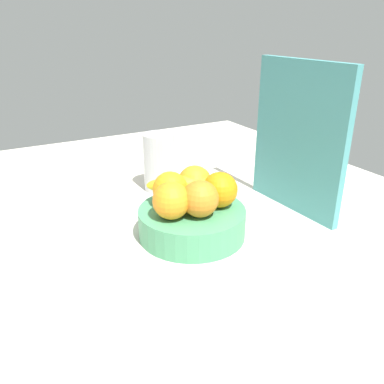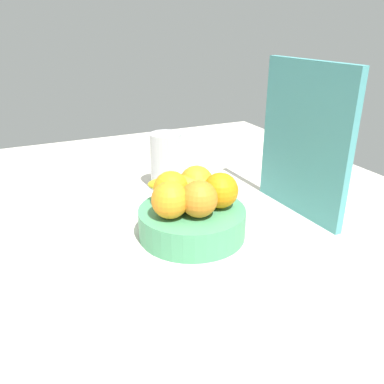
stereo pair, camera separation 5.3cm
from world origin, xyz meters
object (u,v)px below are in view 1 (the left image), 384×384
(orange_center, at_px, (195,183))
(cutting_board, at_px, (298,139))
(fruit_bowl, at_px, (192,222))
(orange_front_right, at_px, (219,189))
(orange_back_left, at_px, (170,189))
(orange_back_right, at_px, (171,201))
(orange_front_left, at_px, (200,199))
(thermos_tumbler, at_px, (159,162))
(banana_bunch, at_px, (187,191))

(orange_center, height_order, cutting_board, cutting_board)
(fruit_bowl, height_order, orange_front_right, orange_front_right)
(orange_back_left, distance_m, orange_back_right, 0.06)
(orange_front_left, xyz_separation_m, thermos_tumbler, (-0.31, 0.05, -0.02))
(thermos_tumbler, bearing_deg, orange_front_right, 2.26)
(orange_back_right, distance_m, banana_bunch, 0.08)
(orange_front_right, xyz_separation_m, banana_bunch, (-0.04, -0.06, -0.01))
(orange_front_right, relative_size, orange_back_right, 1.00)
(cutting_board, bearing_deg, orange_front_right, -88.06)
(thermos_tumbler, bearing_deg, cutting_board, 41.95)
(orange_back_left, height_order, cutting_board, cutting_board)
(banana_bunch, bearing_deg, orange_center, 120.89)
(orange_center, xyz_separation_m, orange_back_left, (0.01, -0.07, 0.00))
(banana_bunch, bearing_deg, orange_back_right, -52.87)
(orange_front_left, bearing_deg, banana_bunch, 175.03)
(orange_back_left, xyz_separation_m, orange_back_right, (0.05, -0.02, 0.00))
(orange_back_left, bearing_deg, cutting_board, 83.89)
(fruit_bowl, xyz_separation_m, orange_front_left, (0.04, -0.00, 0.07))
(orange_front_right, xyz_separation_m, cutting_board, (-0.02, 0.23, 0.08))
(cutting_board, height_order, thermos_tumbler, cutting_board)
(cutting_board, bearing_deg, thermos_tumbler, -140.32)
(banana_bunch, bearing_deg, orange_front_left, -4.97)
(fruit_bowl, xyz_separation_m, orange_center, (-0.05, 0.03, 0.07))
(orange_back_left, height_order, banana_bunch, orange_back_left)
(fruit_bowl, xyz_separation_m, orange_back_left, (-0.04, -0.03, 0.07))
(orange_back_right, bearing_deg, thermos_tumbler, 160.00)
(orange_front_right, relative_size, cutting_board, 0.22)
(orange_front_right, distance_m, orange_back_right, 0.12)
(orange_front_left, height_order, orange_back_right, same)
(banana_bunch, bearing_deg, orange_front_right, 51.77)
(cutting_board, bearing_deg, orange_back_right, -88.95)
(orange_front_left, height_order, cutting_board, cutting_board)
(cutting_board, bearing_deg, orange_center, -101.78)
(thermos_tumbler, bearing_deg, banana_bunch, -10.23)
(orange_front_right, height_order, orange_back_right, same)
(orange_back_left, relative_size, banana_bunch, 0.46)
(orange_back_right, relative_size, banana_bunch, 0.46)
(orange_center, relative_size, thermos_tumbler, 0.49)
(orange_center, relative_size, banana_bunch, 0.46)
(orange_center, height_order, orange_back_right, same)
(fruit_bowl, distance_m, banana_bunch, 0.07)
(orange_back_right, bearing_deg, orange_front_left, 70.66)
(orange_front_left, xyz_separation_m, cutting_board, (-0.04, 0.29, 0.08))
(fruit_bowl, bearing_deg, orange_back_right, -73.79)
(fruit_bowl, relative_size, thermos_tumbler, 1.46)
(orange_center, bearing_deg, fruit_bowl, -35.05)
(thermos_tumbler, bearing_deg, orange_front_left, -9.11)
(fruit_bowl, distance_m, orange_center, 0.09)
(banana_bunch, bearing_deg, orange_back_left, -102.38)
(orange_front_right, xyz_separation_m, orange_back_left, (-0.05, -0.09, 0.00))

